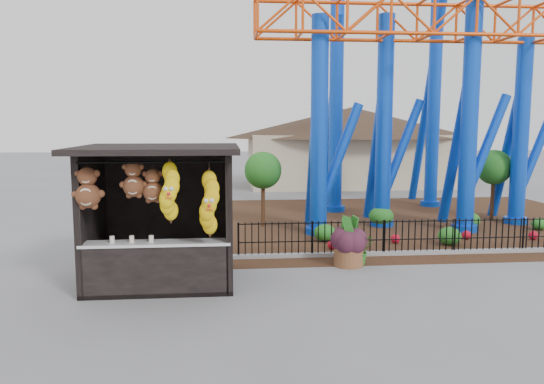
{
  "coord_description": "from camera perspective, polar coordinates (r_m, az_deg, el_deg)",
  "views": [
    {
      "loc": [
        -1.58,
        -10.9,
        3.59
      ],
      "look_at": [
        -0.44,
        1.5,
        2.0
      ],
      "focal_mm": 35.0,
      "sensor_mm": 36.0,
      "label": 1
    }
  ],
  "objects": [
    {
      "name": "mulch_bed",
      "position": [
        20.02,
        11.02,
        -3.15
      ],
      "size": [
        18.0,
        12.0,
        0.02
      ],
      "primitive_type": "cube",
      "color": "#331E11",
      "rests_on": "ground"
    },
    {
      "name": "ground",
      "position": [
        11.58,
        2.88,
        -10.79
      ],
      "size": [
        120.0,
        120.0,
        0.0
      ],
      "primitive_type": "plane",
      "color": "slate",
      "rests_on": "ground"
    },
    {
      "name": "prize_booth",
      "position": [
        12.06,
        -12.03,
        -2.69
      ],
      "size": [
        3.5,
        3.4,
        3.12
      ],
      "color": "black",
      "rests_on": "ground"
    },
    {
      "name": "potted_plant",
      "position": [
        13.8,
        9.33,
        -6.15
      ],
      "size": [
        0.79,
        0.7,
        0.82
      ],
      "primitive_type": "imported",
      "rotation": [
        0.0,
        0.0,
        -0.09
      ],
      "color": "#265F1C",
      "rests_on": "ground"
    },
    {
      "name": "terracotta_planter",
      "position": [
        13.75,
        8.24,
        -6.74
      ],
      "size": [
        0.97,
        0.97,
        0.55
      ],
      "primitive_type": "cylinder",
      "rotation": [
        0.0,
        0.0,
        0.37
      ],
      "color": "brown",
      "rests_on": "ground"
    },
    {
      "name": "pavilion",
      "position": [
        31.82,
        8.57,
        6.26
      ],
      "size": [
        15.0,
        15.0,
        4.8
      ],
      "color": "#BFAD8C",
      "rests_on": "ground"
    },
    {
      "name": "curb",
      "position": [
        15.38,
        16.25,
        -6.28
      ],
      "size": [
        18.0,
        0.18,
        0.12
      ],
      "primitive_type": "cube",
      "color": "gray",
      "rests_on": "ground"
    },
    {
      "name": "landscaping",
      "position": [
        18.19,
        15.01,
        -3.38
      ],
      "size": [
        8.22,
        3.89,
        0.69
      ],
      "color": "#20601C",
      "rests_on": "mulch_bed"
    },
    {
      "name": "picket_fence",
      "position": [
        15.64,
        19.39,
        -4.53
      ],
      "size": [
        12.2,
        0.06,
        1.0
      ],
      "primitive_type": null,
      "color": "black",
      "rests_on": "ground"
    },
    {
      "name": "roller_coaster",
      "position": [
        20.46,
        14.4,
        15.08
      ],
      "size": [
        11.0,
        6.37,
        10.82
      ],
      "color": "blue",
      "rests_on": "ground"
    },
    {
      "name": "planter_foliage",
      "position": [
        13.62,
        8.29,
        -4.3
      ],
      "size": [
        0.7,
        0.7,
        0.64
      ],
      "primitive_type": "ellipsoid",
      "color": "#371624",
      "rests_on": "terracotta_planter"
    }
  ]
}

